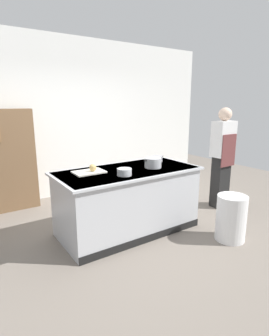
{
  "coord_description": "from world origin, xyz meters",
  "views": [
    {
      "loc": [
        -1.97,
        -3.08,
        1.81
      ],
      "look_at": [
        0.25,
        0.2,
        0.85
      ],
      "focal_mm": 29.31,
      "sensor_mm": 36.0,
      "label": 1
    }
  ],
  "objects_px": {
    "mixing_bowl": "(124,172)",
    "trash_bin": "(231,218)",
    "onion": "(93,168)",
    "sauce_pan": "(157,159)",
    "person_chef": "(222,156)",
    "bookshelf": "(0,162)",
    "stock_pot": "(153,163)"
  },
  "relations": [
    {
      "from": "mixing_bowl",
      "to": "trash_bin",
      "type": "bearing_deg",
      "value": -33.05
    },
    {
      "from": "onion",
      "to": "sauce_pan",
      "type": "xyz_separation_m",
      "value": [
        1.13,
        0.06,
        -0.02
      ]
    },
    {
      "from": "onion",
      "to": "person_chef",
      "type": "bearing_deg",
      "value": -5.72
    },
    {
      "from": "person_chef",
      "to": "bookshelf",
      "type": "distance_m",
      "value": 3.72
    },
    {
      "from": "onion",
      "to": "sauce_pan",
      "type": "distance_m",
      "value": 1.13
    },
    {
      "from": "mixing_bowl",
      "to": "stock_pot",
      "type": "bearing_deg",
      "value": 13.83
    },
    {
      "from": "stock_pot",
      "to": "bookshelf",
      "type": "xyz_separation_m",
      "value": [
        -1.71,
        1.89,
        -0.12
      ]
    },
    {
      "from": "onion",
      "to": "sauce_pan",
      "type": "relative_size",
      "value": 0.42
    },
    {
      "from": "stock_pot",
      "to": "sauce_pan",
      "type": "relative_size",
      "value": 1.33
    },
    {
      "from": "person_chef",
      "to": "trash_bin",
      "type": "bearing_deg",
      "value": 150.56
    },
    {
      "from": "sauce_pan",
      "to": "trash_bin",
      "type": "height_order",
      "value": "sauce_pan"
    },
    {
      "from": "onion",
      "to": "stock_pot",
      "type": "xyz_separation_m",
      "value": [
        0.83,
        -0.21,
        0.0
      ]
    },
    {
      "from": "stock_pot",
      "to": "bookshelf",
      "type": "bearing_deg",
      "value": 132.02
    },
    {
      "from": "sauce_pan",
      "to": "person_chef",
      "type": "bearing_deg",
      "value": -13.9
    },
    {
      "from": "stock_pot",
      "to": "sauce_pan",
      "type": "height_order",
      "value": "stock_pot"
    },
    {
      "from": "trash_bin",
      "to": "person_chef",
      "type": "height_order",
      "value": "person_chef"
    },
    {
      "from": "mixing_bowl",
      "to": "person_chef",
      "type": "height_order",
      "value": "person_chef"
    },
    {
      "from": "bookshelf",
      "to": "trash_bin",
      "type": "bearing_deg",
      "value": -50.33
    },
    {
      "from": "onion",
      "to": "stock_pot",
      "type": "distance_m",
      "value": 0.86
    },
    {
      "from": "sauce_pan",
      "to": "bookshelf",
      "type": "xyz_separation_m",
      "value": [
        -2.0,
        1.62,
        -0.09
      ]
    },
    {
      "from": "trash_bin",
      "to": "person_chef",
      "type": "xyz_separation_m",
      "value": [
        0.86,
        0.89,
        0.6
      ]
    },
    {
      "from": "sauce_pan",
      "to": "person_chef",
      "type": "distance_m",
      "value": 1.22
    },
    {
      "from": "sauce_pan",
      "to": "stock_pot",
      "type": "bearing_deg",
      "value": -137.33
    },
    {
      "from": "stock_pot",
      "to": "bookshelf",
      "type": "relative_size",
      "value": 0.18
    },
    {
      "from": "bookshelf",
      "to": "onion",
      "type": "bearing_deg",
      "value": -62.59
    },
    {
      "from": "sauce_pan",
      "to": "mixing_bowl",
      "type": "distance_m",
      "value": 0.95
    },
    {
      "from": "sauce_pan",
      "to": "onion",
      "type": "bearing_deg",
      "value": -176.9
    },
    {
      "from": "stock_pot",
      "to": "mixing_bowl",
      "type": "relative_size",
      "value": 1.62
    },
    {
      "from": "person_chef",
      "to": "bookshelf",
      "type": "height_order",
      "value": "person_chef"
    },
    {
      "from": "onion",
      "to": "mixing_bowl",
      "type": "relative_size",
      "value": 0.51
    },
    {
      "from": "onion",
      "to": "mixing_bowl",
      "type": "height_order",
      "value": "onion"
    },
    {
      "from": "trash_bin",
      "to": "bookshelf",
      "type": "distance_m",
      "value": 3.68
    }
  ]
}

